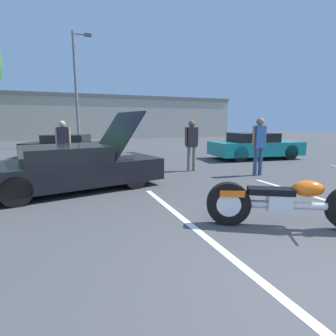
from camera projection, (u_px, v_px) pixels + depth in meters
name	position (u px, v px, depth m)	size (l,w,h in m)	color
parking_stripe_middle	(201.00, 233.00, 3.98)	(0.12, 5.41, 0.01)	white
far_building	(87.00, 116.00, 27.27)	(32.00, 4.20, 4.40)	#B2AD9E
light_pole	(77.00, 85.00, 16.90)	(1.21, 0.28, 7.30)	slate
motorcycle	(287.00, 202.00, 4.16)	(2.30, 1.41, 0.99)	black
show_car_hood_open	(73.00, 167.00, 6.62)	(4.57, 2.74, 1.96)	black
parked_car_right_row	(255.00, 146.00, 12.13)	(4.23, 2.29, 1.19)	teal
parked_car_mid_row	(70.00, 146.00, 12.89)	(4.65, 3.15, 1.08)	black
spectator_near_motorcycle	(259.00, 141.00, 8.18)	(0.52, 0.24, 1.81)	#38476B
spectator_by_show_car	(192.00, 141.00, 8.95)	(0.52, 0.23, 1.74)	gray
spectator_midground	(63.00, 140.00, 9.55)	(0.52, 0.23, 1.73)	#333338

